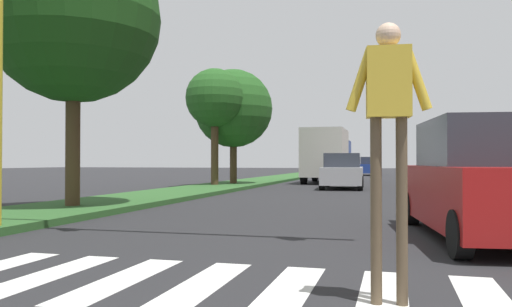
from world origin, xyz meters
TOP-DOWN VIEW (x-y plane):
  - ground_plane at (0.00, 30.00)m, footprint 140.00×140.00m
  - crosswalk at (0.00, 6.32)m, footprint 7.65×2.20m
  - median_strip at (-6.85, 28.00)m, footprint 3.00×64.00m
  - tree_mid at (-6.83, 12.69)m, footprint 4.39×4.39m
  - tree_far at (-7.29, 24.61)m, footprint 2.82×2.82m
  - tree_distant at (-6.88, 26.31)m, footprint 3.99×3.99m
  - pedestrian_performer at (0.96, 6.07)m, footprint 0.75×0.28m
  - suv_crossing at (2.44, 10.47)m, footprint 2.50×4.81m
  - sedan_midblock at (-1.26, 25.28)m, footprint 2.04×4.10m
  - sedan_distant at (-2.65, 37.02)m, footprint 2.07×4.17m
  - sedan_far_horizon at (-1.12, 49.12)m, footprint 2.30×4.46m
  - truck_box_delivery at (-2.75, 31.48)m, footprint 2.40×6.20m

SIDE VIEW (x-z plane):
  - ground_plane at x=0.00m, z-range 0.00..0.00m
  - crosswalk at x=0.00m, z-range 0.00..0.01m
  - median_strip at x=-6.85m, z-range 0.00..0.15m
  - sedan_midblock at x=-1.26m, z-range -0.06..1.58m
  - sedan_distant at x=-2.65m, z-range -0.06..1.60m
  - sedan_far_horizon at x=-1.12m, z-range -0.06..1.61m
  - suv_crossing at x=2.44m, z-range -0.05..1.92m
  - truck_box_delivery at x=-2.75m, z-range 0.08..3.18m
  - pedestrian_performer at x=0.96m, z-range 0.42..2.91m
  - tree_distant at x=-6.88m, z-range 1.05..6.87m
  - tree_far at x=-7.29m, z-range 1.49..7.07m
  - tree_mid at x=-6.83m, z-range 1.44..8.43m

